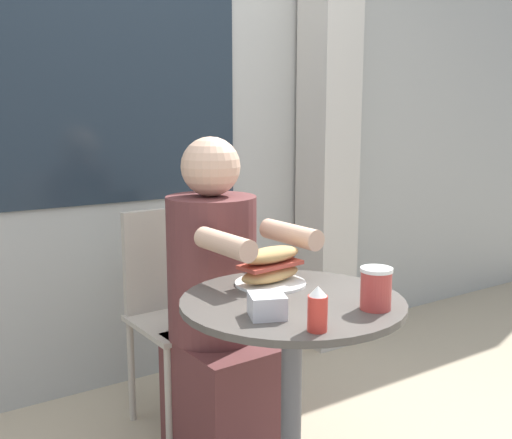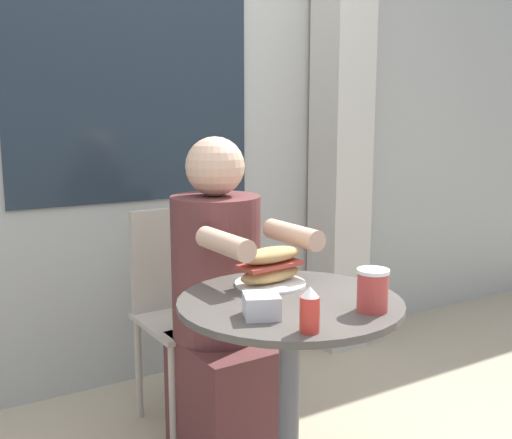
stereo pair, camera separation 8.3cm
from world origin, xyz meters
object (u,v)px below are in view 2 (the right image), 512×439
seated_diner (221,321)px  drink_cup (373,290)px  diner_chair (181,295)px  sandwich_on_plate (270,268)px  cafe_table (289,368)px  condiment_bottle (310,310)px

seated_diner → drink_cup: bearing=95.7°
diner_chair → sandwich_on_plate: size_ratio=3.87×
drink_cup → cafe_table: bearing=124.1°
drink_cup → condiment_bottle: bearing=-170.1°
sandwich_on_plate → condiment_bottle: sandwich_on_plate is taller
diner_chair → drink_cup: size_ratio=7.68×
cafe_table → condiment_bottle: (-0.10, -0.23, 0.26)m
diner_chair → seated_diner: (0.00, -0.34, -0.01)m
cafe_table → diner_chair: size_ratio=0.85×
diner_chair → drink_cup: bearing=93.4°
seated_diner → drink_cup: size_ratio=10.37×
diner_chair → sandwich_on_plate: (-0.00, -0.69, 0.27)m
cafe_table → seated_diner: 0.50m
sandwich_on_plate → condiment_bottle: 0.41m
seated_diner → diner_chair: bearing=-91.2°
seated_diner → condiment_bottle: seated_diner is taller
seated_diner → drink_cup: (0.09, -0.69, 0.28)m
cafe_table → condiment_bottle: bearing=-113.8°
diner_chair → condiment_bottle: size_ratio=7.77×
sandwich_on_plate → condiment_bottle: bearing=-109.3°
diner_chair → drink_cup: 1.07m
cafe_table → diner_chair: 0.84m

